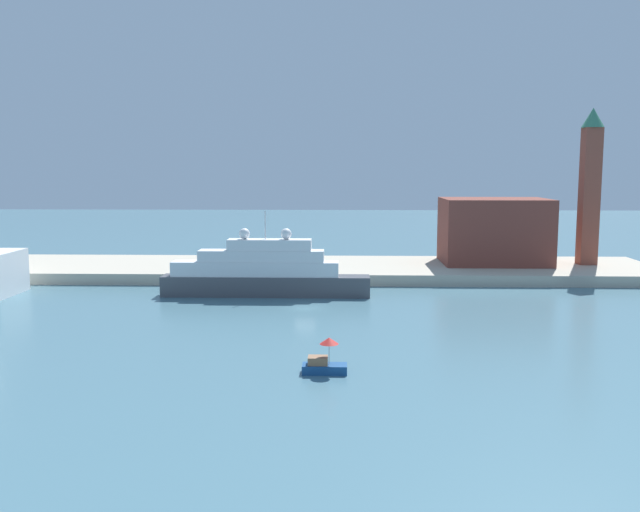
% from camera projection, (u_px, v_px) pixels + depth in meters
% --- Properties ---
extents(ground, '(400.00, 400.00, 0.00)m').
position_uv_depth(ground, '(305.00, 308.00, 86.34)').
color(ground, slate).
extents(quay_dock, '(110.00, 22.53, 1.70)m').
position_uv_depth(quay_dock, '(314.00, 269.00, 113.26)').
color(quay_dock, '#B7AD99').
rests_on(quay_dock, ground).
extents(large_yacht, '(28.39, 3.54, 11.66)m').
position_uv_depth(large_yacht, '(263.00, 273.00, 94.36)').
color(large_yacht, '#4C4C51').
rests_on(large_yacht, ground).
extents(small_motorboat, '(3.84, 1.63, 3.12)m').
position_uv_depth(small_motorboat, '(324.00, 362.00, 59.02)').
color(small_motorboat, navy).
rests_on(small_motorboat, ground).
extents(work_barge, '(4.00, 1.51, 0.90)m').
position_uv_depth(work_barge, '(179.00, 286.00, 99.60)').
color(work_barge, '#595966').
rests_on(work_barge, ground).
extents(harbor_building, '(17.02, 12.52, 10.69)m').
position_uv_depth(harbor_building, '(494.00, 231.00, 114.00)').
color(harbor_building, brown).
rests_on(harbor_building, quay_dock).
extents(bell_tower, '(3.59, 3.59, 25.20)m').
position_uv_depth(bell_tower, '(590.00, 182.00, 111.68)').
color(bell_tower, brown).
rests_on(bell_tower, quay_dock).
extents(parked_car, '(3.99, 1.66, 1.37)m').
position_uv_depth(parked_car, '(214.00, 264.00, 108.86)').
color(parked_car, silver).
rests_on(parked_car, quay_dock).
extents(person_figure, '(0.36, 0.36, 1.82)m').
position_uv_depth(person_figure, '(247.00, 263.00, 109.05)').
color(person_figure, maroon).
rests_on(person_figure, quay_dock).
extents(mooring_bollard, '(0.42, 0.42, 0.70)m').
position_uv_depth(mooring_bollard, '(326.00, 271.00, 103.41)').
color(mooring_bollard, black).
rests_on(mooring_bollard, quay_dock).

